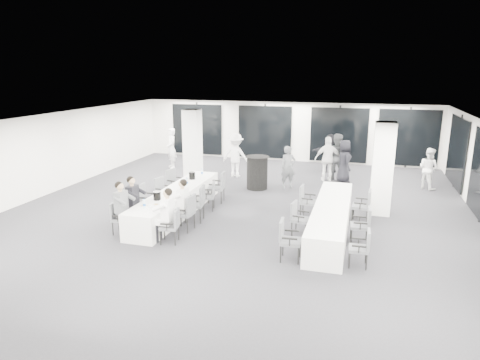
# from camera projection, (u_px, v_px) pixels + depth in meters

# --- Properties ---
(room) EXTENTS (14.04, 16.04, 2.84)m
(room) POSITION_uv_depth(u_px,v_px,m) (274.00, 162.00, 13.76)
(room) COLOR #27272C
(room) RESTS_ON ground
(column_left) EXTENTS (0.60, 0.60, 2.80)m
(column_left) POSITION_uv_depth(u_px,v_px,m) (193.00, 145.00, 16.69)
(column_left) COLOR white
(column_left) RESTS_ON floor
(column_right) EXTENTS (0.60, 0.60, 2.80)m
(column_right) POSITION_uv_depth(u_px,v_px,m) (382.00, 169.00, 12.76)
(column_right) COLOR white
(column_right) RESTS_ON floor
(banquet_table_main) EXTENTS (0.90, 5.00, 0.75)m
(banquet_table_main) POSITION_uv_depth(u_px,v_px,m) (177.00, 202.00, 12.98)
(banquet_table_main) COLOR silver
(banquet_table_main) RESTS_ON floor
(banquet_table_side) EXTENTS (0.90, 5.00, 0.75)m
(banquet_table_side) POSITION_uv_depth(u_px,v_px,m) (331.00, 219.00, 11.53)
(banquet_table_side) COLOR silver
(banquet_table_side) RESTS_ON floor
(cocktail_table) EXTENTS (0.87, 0.87, 1.21)m
(cocktail_table) POSITION_uv_depth(u_px,v_px,m) (257.00, 172.00, 15.68)
(cocktail_table) COLOR black
(cocktail_table) RESTS_ON floor
(chair_main_left_near) EXTENTS (0.48, 0.52, 0.86)m
(chair_main_left_near) POSITION_uv_depth(u_px,v_px,m) (119.00, 216.00, 11.40)
(chair_main_left_near) COLOR #4E5055
(chair_main_left_near) RESTS_ON floor
(chair_main_left_second) EXTENTS (0.57, 0.59, 0.94)m
(chair_main_left_second) POSITION_uv_depth(u_px,v_px,m) (130.00, 208.00, 11.93)
(chair_main_left_second) COLOR #4E5055
(chair_main_left_second) RESTS_ON floor
(chair_main_left_mid) EXTENTS (0.49, 0.55, 0.95)m
(chair_main_left_mid) POSITION_uv_depth(u_px,v_px,m) (146.00, 198.00, 12.80)
(chair_main_left_mid) COLOR #4E5055
(chair_main_left_mid) RESTS_ON floor
(chair_main_left_fourth) EXTENTS (0.54, 0.57, 0.90)m
(chair_main_left_fourth) POSITION_uv_depth(u_px,v_px,m) (162.00, 189.00, 13.83)
(chair_main_left_fourth) COLOR #4E5055
(chair_main_left_fourth) RESTS_ON floor
(chair_main_left_far) EXTENTS (0.59, 0.62, 0.97)m
(chair_main_left_far) POSITION_uv_depth(u_px,v_px,m) (174.00, 181.00, 14.68)
(chair_main_left_far) COLOR #4E5055
(chair_main_left_far) RESTS_ON floor
(chair_main_right_near) EXTENTS (0.52, 0.55, 0.89)m
(chair_main_right_near) POSITION_uv_depth(u_px,v_px,m) (172.00, 224.00, 10.76)
(chair_main_right_near) COLOR #4E5055
(chair_main_right_near) RESTS_ON floor
(chair_main_right_second) EXTENTS (0.54, 0.59, 1.00)m
(chair_main_right_second) POSITION_uv_depth(u_px,v_px,m) (187.00, 210.00, 11.58)
(chair_main_right_second) COLOR #4E5055
(chair_main_right_second) RESTS_ON floor
(chair_main_right_mid) EXTENTS (0.60, 0.64, 1.04)m
(chair_main_right_mid) POSITION_uv_depth(u_px,v_px,m) (197.00, 201.00, 12.30)
(chair_main_right_mid) COLOR #4E5055
(chair_main_right_mid) RESTS_ON floor
(chair_main_right_fourth) EXTENTS (0.55, 0.57, 0.90)m
(chair_main_right_fourth) POSITION_uv_depth(u_px,v_px,m) (210.00, 194.00, 13.31)
(chair_main_right_fourth) COLOR #4E5055
(chair_main_right_fourth) RESTS_ON floor
(chair_main_right_far) EXTENTS (0.56, 0.61, 1.01)m
(chair_main_right_far) POSITION_uv_depth(u_px,v_px,m) (219.00, 185.00, 14.09)
(chair_main_right_far) COLOR #4E5055
(chair_main_right_far) RESTS_ON floor
(chair_side_left_near) EXTENTS (0.51, 0.56, 0.96)m
(chair_side_left_near) POSITION_uv_depth(u_px,v_px,m) (287.00, 237.00, 9.78)
(chair_side_left_near) COLOR #4E5055
(chair_side_left_near) RESTS_ON floor
(chair_side_left_mid) EXTENTS (0.51, 0.55, 0.89)m
(chair_side_left_mid) POSITION_uv_depth(u_px,v_px,m) (298.00, 216.00, 11.31)
(chair_side_left_mid) COLOR #4E5055
(chair_side_left_mid) RESTS_ON floor
(chair_side_left_far) EXTENTS (0.50, 0.55, 0.93)m
(chair_side_left_far) POSITION_uv_depth(u_px,v_px,m) (306.00, 199.00, 12.75)
(chair_side_left_far) COLOR #4E5055
(chair_side_left_far) RESTS_ON floor
(chair_side_right_near) EXTENTS (0.45, 0.50, 0.86)m
(chair_side_right_near) POSITION_uv_depth(u_px,v_px,m) (362.00, 246.00, 9.46)
(chair_side_right_near) COLOR #4E5055
(chair_side_right_near) RESTS_ON floor
(chair_side_right_mid) EXTENTS (0.49, 0.55, 0.92)m
(chair_side_right_mid) POSITION_uv_depth(u_px,v_px,m) (363.00, 223.00, 10.75)
(chair_side_right_mid) COLOR #4E5055
(chair_side_right_mid) RESTS_ON floor
(chair_side_right_far) EXTENTS (0.52, 0.57, 0.96)m
(chair_side_right_far) POSITION_uv_depth(u_px,v_px,m) (364.00, 204.00, 12.23)
(chair_side_right_far) COLOR #4E5055
(chair_side_right_far) RESTS_ON floor
(seated_guest_a) EXTENTS (0.50, 0.38, 1.44)m
(seated_guest_a) POSITION_uv_depth(u_px,v_px,m) (123.00, 205.00, 11.28)
(seated_guest_a) COLOR #565A5E
(seated_guest_a) RESTS_ON floor
(seated_guest_b) EXTENTS (0.50, 0.38, 1.44)m
(seated_guest_b) POSITION_uv_depth(u_px,v_px,m) (135.00, 198.00, 11.84)
(seated_guest_b) COLOR black
(seated_guest_b) RESTS_ON floor
(seated_guest_c) EXTENTS (0.50, 0.38, 1.44)m
(seated_guest_c) POSITION_uv_depth(u_px,v_px,m) (166.00, 212.00, 10.71)
(seated_guest_c) COLOR white
(seated_guest_c) RESTS_ON floor
(seated_guest_d) EXTENTS (0.50, 0.38, 1.44)m
(seated_guest_d) POSITION_uv_depth(u_px,v_px,m) (181.00, 201.00, 11.57)
(seated_guest_d) COLOR white
(seated_guest_d) RESTS_ON floor
(standing_guest_a) EXTENTS (0.82, 0.78, 1.77)m
(standing_guest_a) POSITION_uv_depth(u_px,v_px,m) (288.00, 164.00, 15.73)
(standing_guest_a) COLOR #565A5E
(standing_guest_a) RESTS_ON floor
(standing_guest_b) EXTENTS (1.02, 0.65, 2.08)m
(standing_guest_b) POSITION_uv_depth(u_px,v_px,m) (336.00, 153.00, 16.99)
(standing_guest_b) COLOR #565A5E
(standing_guest_b) RESTS_ON floor
(standing_guest_c) EXTENTS (1.36, 0.79, 2.01)m
(standing_guest_c) POSITION_uv_depth(u_px,v_px,m) (236.00, 152.00, 17.37)
(standing_guest_c) COLOR white
(standing_guest_c) RESTS_ON floor
(standing_guest_d) EXTENTS (1.29, 0.91, 1.99)m
(standing_guest_d) POSITION_uv_depth(u_px,v_px,m) (328.00, 156.00, 16.72)
(standing_guest_d) COLOR white
(standing_guest_d) RESTS_ON floor
(standing_guest_e) EXTENTS (0.86, 1.05, 1.88)m
(standing_guest_e) POSITION_uv_depth(u_px,v_px,m) (344.00, 158.00, 16.52)
(standing_guest_e) COLOR black
(standing_guest_e) RESTS_ON floor
(standing_guest_f) EXTENTS (1.81, 0.99, 1.87)m
(standing_guest_f) POSITION_uv_depth(u_px,v_px,m) (330.00, 150.00, 18.21)
(standing_guest_f) COLOR black
(standing_guest_f) RESTS_ON floor
(standing_guest_g) EXTENTS (0.93, 0.94, 2.01)m
(standing_guest_g) POSITION_uv_depth(u_px,v_px,m) (171.00, 145.00, 18.96)
(standing_guest_g) COLOR white
(standing_guest_g) RESTS_ON floor
(standing_guest_h) EXTENTS (0.95, 0.94, 1.73)m
(standing_guest_h) POSITION_uv_depth(u_px,v_px,m) (429.00, 166.00, 15.63)
(standing_guest_h) COLOR white
(standing_guest_h) RESTS_ON floor
(ice_bucket_near) EXTENTS (0.21, 0.21, 0.24)m
(ice_bucket_near) POSITION_uv_depth(u_px,v_px,m) (157.00, 196.00, 11.89)
(ice_bucket_near) COLOR black
(ice_bucket_near) RESTS_ON banquet_table_main
(ice_bucket_far) EXTENTS (0.21, 0.21, 0.24)m
(ice_bucket_far) POSITION_uv_depth(u_px,v_px,m) (192.00, 176.00, 14.14)
(ice_bucket_far) COLOR black
(ice_bucket_far) RESTS_ON banquet_table_main
(water_bottle_a) EXTENTS (0.07, 0.07, 0.23)m
(water_bottle_a) POSITION_uv_depth(u_px,v_px,m) (144.00, 204.00, 11.17)
(water_bottle_a) COLOR silver
(water_bottle_a) RESTS_ON banquet_table_main
(water_bottle_b) EXTENTS (0.07, 0.07, 0.23)m
(water_bottle_b) POSITION_uv_depth(u_px,v_px,m) (187.00, 182.00, 13.38)
(water_bottle_b) COLOR silver
(water_bottle_b) RESTS_ON banquet_table_main
(water_bottle_c) EXTENTS (0.07, 0.07, 0.22)m
(water_bottle_c) POSITION_uv_depth(u_px,v_px,m) (202.00, 172.00, 14.67)
(water_bottle_c) COLOR silver
(water_bottle_c) RESTS_ON banquet_table_main
(plate_a) EXTENTS (0.22, 0.22, 0.03)m
(plate_a) POSITION_uv_depth(u_px,v_px,m) (144.00, 206.00, 11.36)
(plate_a) COLOR white
(plate_a) RESTS_ON banquet_table_main
(plate_b) EXTENTS (0.20, 0.20, 0.03)m
(plate_b) POSITION_uv_depth(u_px,v_px,m) (156.00, 204.00, 11.47)
(plate_b) COLOR white
(plate_b) RESTS_ON banquet_table_main
(plate_c) EXTENTS (0.21, 0.21, 0.03)m
(plate_c) POSITION_uv_depth(u_px,v_px,m) (166.00, 196.00, 12.20)
(plate_c) COLOR white
(plate_c) RESTS_ON banquet_table_main
(wine_glass) EXTENTS (0.08, 0.08, 0.21)m
(wine_glass) POSITION_uv_depth(u_px,v_px,m) (150.00, 207.00, 10.77)
(wine_glass) COLOR silver
(wine_glass) RESTS_ON banquet_table_main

